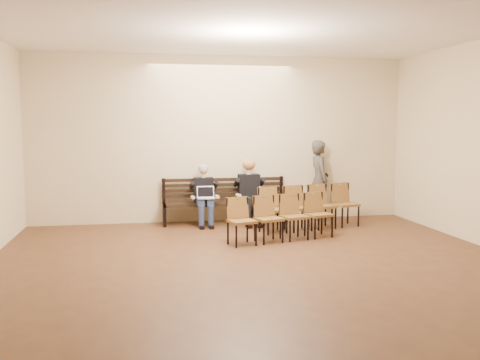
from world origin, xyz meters
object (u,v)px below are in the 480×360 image
object	(u,v)px
bench	(225,213)
laptop	(206,199)
water_bottle	(260,198)
passerby	(319,174)
chair_row_back	(282,218)
chair_row_front	(310,207)
seated_woman	(250,193)
seated_man	(204,196)
bag	(258,215)

from	to	relation	value
bench	laptop	bearing A→B (deg)	-140.91
bench	water_bottle	xyz separation A→B (m)	(0.65, -0.42, 0.34)
passerby	chair_row_back	size ratio (longest dim) A/B	0.99
laptop	chair_row_front	size ratio (longest dim) A/B	0.16
seated_woman	laptop	size ratio (longest dim) A/B	3.63
seated_woman	water_bottle	size ratio (longest dim) A/B	5.47
seated_man	laptop	bearing A→B (deg)	-85.64
bench	water_bottle	distance (m)	0.85
bench	seated_woman	distance (m)	0.66
seated_man	chair_row_front	world-z (taller)	seated_man
water_bottle	passerby	distance (m)	1.58
seated_man	laptop	xyz separation A→B (m)	(0.02, -0.23, -0.02)
seated_man	seated_woman	world-z (taller)	seated_woman
passerby	chair_row_front	world-z (taller)	passerby
bench	passerby	bearing A→B (deg)	2.75
bench	laptop	world-z (taller)	laptop
bench	seated_man	distance (m)	0.59
bench	chair_row_back	size ratio (longest dim) A/B	1.30
bench	seated_man	world-z (taller)	seated_man
laptop	chair_row_back	size ratio (longest dim) A/B	0.17
seated_man	chair_row_front	distance (m)	2.17
seated_woman	water_bottle	distance (m)	0.34
seated_woman	chair_row_front	xyz separation A→B (m)	(1.06, -0.81, -0.19)
water_bottle	chair_row_back	bearing A→B (deg)	-86.87
water_bottle	chair_row_front	xyz separation A→B (m)	(0.91, -0.51, -0.13)
water_bottle	chair_row_front	distance (m)	1.05
bag	chair_row_back	size ratio (longest dim) A/B	0.20
laptop	chair_row_back	distance (m)	1.90
laptop	bag	bearing A→B (deg)	9.15
chair_row_front	chair_row_back	distance (m)	1.24
seated_woman	bench	bearing A→B (deg)	166.52
bench	chair_row_back	bearing A→B (deg)	-68.45
water_bottle	passerby	world-z (taller)	passerby
laptop	water_bottle	xyz separation A→B (m)	(1.09, -0.07, -0.01)
seated_man	laptop	distance (m)	0.23
passerby	chair_row_back	bearing A→B (deg)	145.14
bench	chair_row_front	xyz separation A→B (m)	(1.56, -0.93, 0.21)
water_bottle	seated_woman	bearing A→B (deg)	116.82
seated_woman	chair_row_front	distance (m)	1.34
bag	chair_row_front	size ratio (longest dim) A/B	0.18
seated_woman	passerby	size ratio (longest dim) A/B	0.64
water_bottle	passerby	size ratio (longest dim) A/B	0.12
seated_woman	chair_row_back	xyz separation A→B (m)	(0.23, -1.73, -0.22)
seated_woman	chair_row_back	bearing A→B (deg)	-82.43
passerby	bag	bearing A→B (deg)	89.83
laptop	water_bottle	world-z (taller)	laptop
passerby	chair_row_front	distance (m)	1.28
chair_row_front	laptop	bearing A→B (deg)	149.39
bench	water_bottle	size ratio (longest dim) A/B	11.26
chair_row_back	seated_woman	bearing A→B (deg)	82.09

